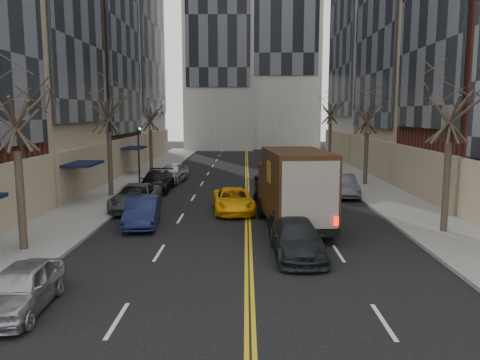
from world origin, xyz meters
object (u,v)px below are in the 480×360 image
(observer_sedan, at_px, (297,239))
(pedestrian, at_px, (257,191))
(ups_truck, at_px, (294,189))
(taxi, at_px, (233,200))

(observer_sedan, distance_m, pedestrian, 9.67)
(ups_truck, relative_size, taxi, 1.51)
(pedestrian, bearing_deg, taxi, 120.29)
(observer_sedan, xyz_separation_m, taxi, (-2.65, 7.96, -0.02))
(taxi, height_order, pedestrian, pedestrian)
(taxi, distance_m, pedestrian, 2.11)
(ups_truck, distance_m, observer_sedan, 4.58)
(ups_truck, height_order, pedestrian, ups_truck)
(ups_truck, xyz_separation_m, pedestrian, (-1.62, 5.17, -0.97))
(taxi, relative_size, pedestrian, 2.55)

